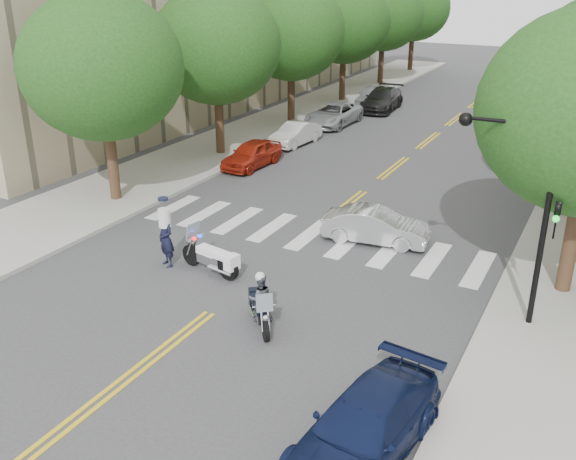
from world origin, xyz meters
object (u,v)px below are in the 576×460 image
Objects in this scene: motorcycle_police at (260,302)px; motorcycle_parked at (214,258)px; convertible at (375,226)px; officer_standing at (166,239)px; sedan_blue at (364,428)px.

motorcycle_police is 0.71× the size of motorcycle_parked.
motorcycle_police reaches higher than convertible.
motorcycle_police is 0.88× the size of officer_standing.
officer_standing is at bearing 125.13° from convertible.
sedan_blue is at bearing -4.36° from officer_standing.
officer_standing is 10.46m from sedan_blue.
officer_standing is at bearing -61.90° from motorcycle_police.
motorcycle_police is 6.93m from convertible.
convertible is at bearing -26.06° from motorcycle_parked.
convertible is (3.67, 4.82, 0.08)m from motorcycle_parked.
officer_standing reaches higher than convertible.
sedan_blue is at bearing 102.26° from motorcycle_police.
convertible is at bearing 68.91° from officer_standing.
officer_standing is at bearing 107.82° from motorcycle_parked.
convertible is 0.83× the size of sedan_blue.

